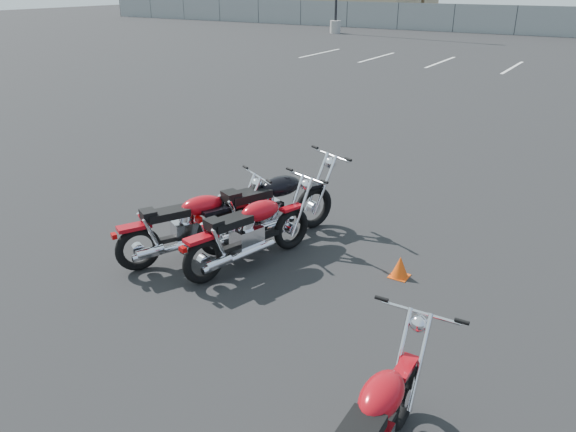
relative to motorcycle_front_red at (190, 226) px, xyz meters
The scene contains 6 objects.
ground 1.05m from the motorcycle_front_red, ahead, with size 120.00×120.00×0.00m, color black.
motorcycle_front_red is the anchor object (origin of this frame).
motorcycle_second_black 1.12m from the motorcycle_front_red, 58.80° to the left, with size 1.30×2.20×1.10m.
motorcycle_third_red 0.80m from the motorcycle_front_red, 17.21° to the left, with size 1.00×2.02×1.00m.
training_cone_near 2.69m from the motorcycle_front_red, 20.68° to the left, with size 0.23×0.23×0.27m.
parking_line_stripes 20.01m from the motorcycle_front_red, 94.47° to the left, with size 15.12×4.00×0.01m.
Camera 1 is at (3.59, -4.86, 3.38)m, focal length 35.00 mm.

